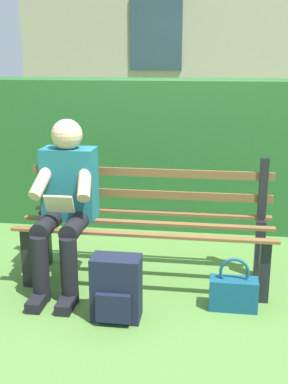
{
  "coord_description": "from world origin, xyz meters",
  "views": [
    {
      "loc": [
        -0.46,
        3.29,
        1.61
      ],
      "look_at": [
        0.0,
        0.1,
        0.71
      ],
      "focal_mm": 45.53,
      "sensor_mm": 36.0,
      "label": 1
    }
  ],
  "objects_px": {
    "person_seated": "(65,200)",
    "backpack": "(116,289)",
    "park_bench": "(147,221)",
    "handbag": "(233,292)"
  },
  "relations": [
    {
      "from": "park_bench",
      "to": "backpack",
      "type": "distance_m",
      "value": 0.69
    },
    {
      "from": "person_seated",
      "to": "backpack",
      "type": "xyz_separation_m",
      "value": [
        -0.45,
        0.46,
        -0.43
      ]
    },
    {
      "from": "park_bench",
      "to": "handbag",
      "type": "height_order",
      "value": "park_bench"
    },
    {
      "from": "handbag",
      "to": "person_seated",
      "type": "bearing_deg",
      "value": -10.85
    },
    {
      "from": "park_bench",
      "to": "backpack",
      "type": "xyz_separation_m",
      "value": [
        0.11,
        0.64,
        -0.24
      ]
    },
    {
      "from": "person_seated",
      "to": "backpack",
      "type": "bearing_deg",
      "value": 134.69
    },
    {
      "from": "park_bench",
      "to": "person_seated",
      "type": "bearing_deg",
      "value": 17.79
    },
    {
      "from": "person_seated",
      "to": "backpack",
      "type": "distance_m",
      "value": 0.78
    },
    {
      "from": "park_bench",
      "to": "handbag",
      "type": "relative_size",
      "value": 5.06
    },
    {
      "from": "person_seated",
      "to": "handbag",
      "type": "relative_size",
      "value": 3.31
    }
  ]
}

